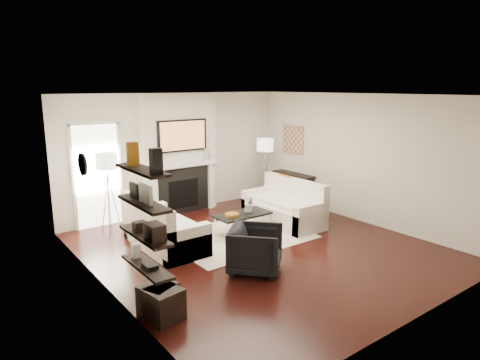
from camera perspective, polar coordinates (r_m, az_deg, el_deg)
room_envelope at (r=7.39m, az=2.80°, el=0.71°), size 6.00×6.00×6.00m
chimney_breast at (r=9.73m, az=-8.08°, el=3.47°), size 1.80×0.25×2.70m
fireplace_surround at (r=9.78m, az=-7.55°, el=-1.44°), size 1.30×0.02×1.04m
firebox at (r=9.80m, az=-7.52°, el=-1.84°), size 0.75×0.02×0.65m
mantel_pilaster_l at (r=9.43m, az=-11.28°, el=-1.91°), size 0.12×0.08×1.10m
mantel_pilaster_r at (r=10.11m, az=-3.92°, el=-0.72°), size 0.12×0.08×1.10m
mantel_shelf at (r=9.61m, az=-7.50°, el=1.98°), size 1.70×0.18×0.07m
tv_body at (r=9.54m, az=-7.69°, el=5.90°), size 1.20×0.06×0.70m
tv_screen at (r=9.51m, az=-7.60°, el=5.89°), size 1.10×0.00×0.62m
candlestick_l_tall at (r=9.34m, az=-10.51°, el=2.72°), size 0.04×0.04×0.30m
candlestick_l_short at (r=9.29m, az=-11.22°, el=2.45°), size 0.04×0.04×0.24m
candlestick_r_tall at (r=9.87m, az=-4.78°, el=3.40°), size 0.04×0.04×0.30m
candlestick_r_short at (r=9.94m, az=-4.14°, el=3.31°), size 0.04×0.04×0.24m
hallway_panel at (r=9.16m, az=-18.52°, el=0.46°), size 0.90×0.02×2.10m
door_trim_l at (r=9.00m, az=-21.36°, el=0.05°), size 0.06×0.06×2.16m
door_trim_r at (r=9.30m, az=-15.68°, el=0.82°), size 0.06×0.06×2.16m
door_trim_top at (r=8.99m, az=-18.95°, el=7.19°), size 1.02×0.06×0.06m
rug at (r=8.32m, az=-0.40°, el=-7.54°), size 2.60×2.00×0.01m
loveseat_left_base at (r=7.87m, az=-9.92°, el=-7.34°), size 0.85×1.80×0.42m
loveseat_left_back at (r=7.64m, az=-12.25°, el=-5.57°), size 0.18×1.80×0.80m
loveseat_left_arm_n at (r=7.17m, az=-6.96°, el=-8.48°), size 0.85×0.18×0.60m
loveseat_left_arm_s at (r=8.54m, az=-12.44°, el=-5.23°), size 0.85×0.18×0.60m
loveseat_left_cushion at (r=7.81m, az=-9.66°, el=-5.48°), size 0.63×1.44×0.10m
pillow_left_orange at (r=7.84m, az=-13.25°, el=-3.58°), size 0.10×0.42×0.42m
pillow_left_charcoal at (r=7.32m, az=-11.33°, el=-4.73°), size 0.10×0.40×0.40m
loveseat_right_base at (r=9.10m, az=5.73°, el=-4.48°), size 0.85×1.80×0.42m
loveseat_right_back at (r=9.23m, az=7.31°, el=-2.23°), size 0.18×1.80×0.80m
loveseat_right_arm_n at (r=8.52m, az=9.44°, el=-5.14°), size 0.85×0.18×0.60m
loveseat_right_arm_s at (r=9.66m, az=2.49°, el=-2.87°), size 0.85×0.18×0.60m
loveseat_right_cushion at (r=8.99m, az=5.53°, el=-2.96°), size 0.63×1.44×0.10m
pillow_right_orange at (r=9.39m, az=6.07°, el=-0.66°), size 0.10×0.42×0.42m
pillow_right_charcoal at (r=8.98m, az=8.67°, el=-1.41°), size 0.10×0.40×0.40m
coffee_table at (r=8.35m, az=0.33°, el=-4.62°), size 1.10×0.55×0.04m
coffee_leg_nw at (r=7.96m, az=-1.59°, el=-7.07°), size 0.02×0.02×0.38m
coffee_leg_ne at (r=8.55m, az=3.91°, el=-5.71°), size 0.02×0.02×0.38m
coffee_leg_sw at (r=8.31m, az=-3.36°, el=-6.25°), size 0.02×0.02×0.38m
coffee_leg_se at (r=8.87m, az=2.05°, el=-5.01°), size 0.02×0.02×0.38m
hurricane_glass at (r=8.39m, az=1.15°, el=-3.39°), size 0.15×0.15×0.26m
hurricane_candle at (r=8.41m, az=1.15°, el=-3.82°), size 0.11×0.11×0.16m
copper_bowl at (r=8.19m, az=-1.06°, el=-4.63°), size 0.27×0.27×0.05m
armchair at (r=6.73m, az=2.10°, el=-8.94°), size 1.06×1.06×0.80m
lamp_left_post at (r=8.70m, az=-17.02°, el=-3.10°), size 0.02×0.02×1.20m
lamp_left_shade at (r=8.52m, az=-17.39°, el=2.42°), size 0.40×0.40×0.30m
lamp_left_leg_a at (r=8.73m, az=-16.35°, el=-3.00°), size 0.25×0.02×1.23m
lamp_left_leg_b at (r=8.77m, az=-17.58°, el=-3.02°), size 0.14×0.22×1.23m
lamp_left_leg_c at (r=8.59m, az=-17.15°, el=-3.30°), size 0.14×0.22×1.23m
lamp_right_post at (r=10.57m, az=3.31°, el=0.14°), size 0.02×0.02×1.20m
lamp_right_shade at (r=10.42m, az=3.37°, el=4.71°), size 0.40×0.40×0.30m
lamp_right_leg_a at (r=10.63m, az=3.76°, el=0.22°), size 0.25×0.02×1.23m
lamp_right_leg_b at (r=10.60m, az=2.75°, el=0.19°), size 0.14×0.22×1.23m
lamp_right_leg_c at (r=10.46m, az=3.41°, el=0.01°), size 0.14×0.22×1.23m
console_top at (r=10.55m, az=7.09°, el=0.76°), size 0.35×1.20×0.04m
console_leg_n at (r=10.25m, az=9.16°, el=-1.79°), size 0.30×0.04×0.71m
console_leg_s at (r=11.02m, az=5.06°, el=-0.68°), size 0.30×0.04×0.71m
wall_art at (r=10.66m, az=7.10°, el=5.36°), size 0.03×0.70×0.70m
shelf_bottom at (r=5.43m, az=-12.31°, el=-11.22°), size 0.25×1.00×0.03m
shelf_lower at (r=5.28m, az=-12.51°, el=-7.24°), size 0.25×1.00×0.04m
shelf_upper at (r=5.16m, az=-12.72°, el=-3.06°), size 0.25×1.00×0.04m
shelf_top at (r=5.07m, az=-12.93°, el=1.31°), size 0.25×1.00×0.04m
decor_magfile_a at (r=4.70m, az=-11.14°, el=2.49°), size 0.12×0.10×0.28m
decor_magfile_b at (r=5.27m, az=-14.12°, el=3.40°), size 0.12×0.10×0.28m
decor_frame_a at (r=5.07m, az=-12.45°, el=-1.84°), size 0.04×0.30×0.22m
decor_frame_b at (r=5.36m, az=-13.90°, el=-1.35°), size 0.04×0.22×0.18m
decor_wine_rack at (r=5.01m, az=-11.31°, el=-6.83°), size 0.18×0.25×0.20m
decor_box_small at (r=5.38m, az=-13.20°, el=-6.02°), size 0.15×0.12×0.12m
decor_books at (r=5.33m, az=-11.91°, el=-11.14°), size 0.14×0.20×0.05m
decor_box_tall at (r=5.65m, az=-13.71°, el=-9.13°), size 0.10×0.10×0.18m
clock_rim at (r=6.83m, az=-20.26°, el=1.97°), size 0.04×0.34×0.34m
clock_face at (r=6.84m, az=-20.06°, el=1.99°), size 0.01×0.29×0.29m
ottoman_near at (r=5.73m, az=-10.85°, el=-15.34°), size 0.52×0.52×0.40m
ottoman_far at (r=5.61m, az=-10.10°, el=-16.00°), size 0.46×0.46×0.40m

